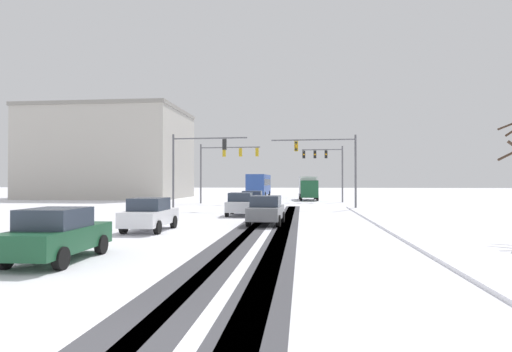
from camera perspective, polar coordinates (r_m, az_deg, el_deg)
name	(u,v)px	position (r m, az deg, el deg)	size (l,w,h in m)	color
ground_plane	(84,346)	(7.18, -22.18, -20.52)	(300.00, 300.00, 0.00)	white
wheel_track_left_lane	(288,227)	(22.86, 4.35, -6.81)	(1.07, 36.90, 0.01)	#424247
wheel_track_right_lane	(282,226)	(22.87, 3.55, -6.81)	(0.89, 36.90, 0.01)	#424247
wheel_track_center	(248,226)	(23.03, -1.10, -6.77)	(1.12, 36.90, 0.01)	#424247
wheel_track_oncoming	(259,226)	(22.97, 0.38, -6.79)	(0.95, 36.90, 0.01)	#424247
sidewalk_kerb_right	(429,231)	(22.03, 22.31, -6.85)	(4.00, 36.90, 0.12)	white
traffic_signal_far_right	(326,161)	(49.65, 9.44, 1.98)	(4.75, 0.45, 6.50)	#56565B
traffic_signal_near_left	(194,158)	(36.64, -8.41, 2.47)	(6.58, 0.51, 6.50)	#56565B
traffic_signal_far_left	(224,159)	(46.15, -4.28, 2.25)	(6.71, 0.68, 6.50)	#56565B
traffic_signal_near_right	(331,158)	(37.71, 10.06, 2.46)	(7.46, 0.43, 6.50)	#56565B
car_blue_lead	(252,200)	(35.51, -0.50, -3.32)	(1.94, 4.15, 1.62)	#233899
car_silver_second	(241,204)	(30.09, -2.07, -3.79)	(1.91, 4.14, 1.62)	#B7BABF
car_grey_third	(266,210)	(23.83, 1.38, -4.60)	(1.97, 4.17, 1.62)	slate
car_white_fourth	(150,214)	(21.41, -14.13, -5.03)	(1.87, 4.12, 1.62)	silver
car_dark_green_fifth	(57,234)	(14.34, -25.27, -7.13)	(1.95, 4.16, 1.62)	#194C2D
bus_oncoming	(259,184)	(61.90, 0.42, -1.11)	(2.73, 11.02, 3.38)	#284793
box_truck_delivery	(308,187)	(55.09, 7.06, -1.53)	(2.48, 7.46, 3.02)	#194C2D
office_building_far_left_block	(111,154)	(65.09, -18.99, 2.84)	(21.10, 15.68, 12.81)	#B2ADA3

